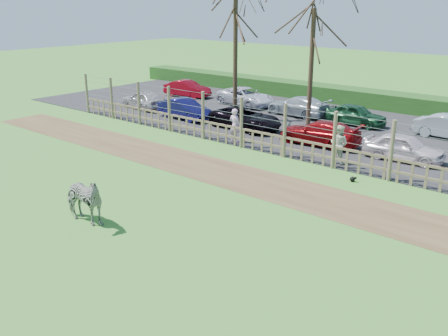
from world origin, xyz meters
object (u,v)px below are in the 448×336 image
Objects in this scene: car_0 at (143,100)px; car_8 at (245,97)px; car_10 at (356,115)px; crow at (353,179)px; car_1 at (185,109)px; tree_mid at (313,40)px; car_2 at (246,118)px; car_4 at (404,147)px; car_7 at (187,89)px; tree_left at (236,24)px; visitor_a at (235,125)px; car_9 at (298,106)px; visitor_b at (339,144)px; zebra at (82,200)px; car_3 at (320,133)px.

car_0 is 0.82× the size of car_8.
car_8 and car_10 have the same top height.
car_1 reaches higher than crow.
tree_mid is 1.58× the size of car_2.
car_4 is 1.00× the size of car_10.
car_1 is at bearing 98.85° from car_2.
car_7 is at bearing 45.02° from car_1.
car_0 is 6.93m from car_8.
tree_left reaches higher than visitor_a.
car_9 and car_10 have the same top height.
visitor_b is 0.49× the size of car_4.
car_0 is (-11.15, -2.44, -4.23)m from tree_mid.
tree_left is 4.57× the size of visitor_a.
car_9 is (-8.59, 4.87, 0.00)m from car_4.
tree_left reaches higher than tree_mid.
zebra is (5.51, -14.72, -4.81)m from tree_left.
car_3 is at bearing -86.41° from car_1.
car_3 is 1.17× the size of car_10.
tree_mid is at bearing 145.08° from car_10.
visitor_a is 0.42× the size of car_9.
car_0 and car_9 have the same top height.
visitor_b is at bearing -158.04° from car_10.
zebra reaches higher than car_8.
tree_left reaches higher than zebra.
visitor_a is 7.41m from crow.
visitor_a is 0.47× the size of car_7.
car_3 and car_10 have the same top height.
car_3 is (1.22, 13.07, -0.17)m from zebra.
tree_left is at bearing -107.32° from car_3.
car_4 is at bearing 64.03° from car_9.
tree_mid reaches higher than car_3.
car_8 is (5.30, 0.23, 0.00)m from car_7.
crow is 17.58m from car_0.
tree_mid is 5.14m from car_10.
crow is at bearing 165.86° from visitor_a.
visitor_b is at bearing -121.34° from car_7.
tree_left is 8.66m from car_10.
visitor_b is 0.47× the size of car_7.
visitor_a reaches higher than car_10.
visitor_a is at bearing 159.45° from car_10.
car_1 is (-11.33, 1.96, -0.26)m from visitor_b.
car_2 is at bearing 10.30° from zebra.
crow is 5.38m from car_3.
zebra is at bearing 154.94° from car_4.
tree_left reaches higher than car_3.
visitor_a reaches higher than car_9.
visitor_b reaches higher than car_2.
car_8 is at bearing 88.60° from car_10.
car_0 is at bearing 146.86° from car_8.
car_0 is at bearing 93.70° from car_2.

